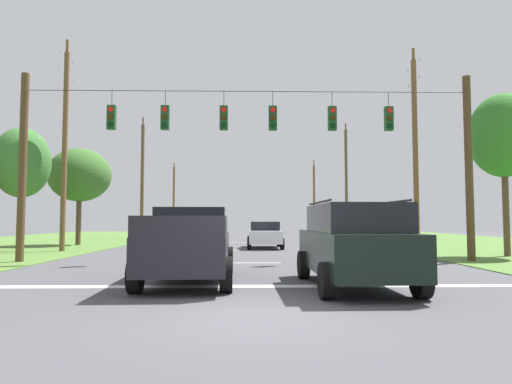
{
  "coord_description": "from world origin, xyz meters",
  "views": [
    {
      "loc": [
        -0.03,
        -7.77,
        1.61
      ],
      "look_at": [
        0.35,
        11.58,
        2.82
      ],
      "focal_mm": 31.62,
      "sensor_mm": 36.0,
      "label": 1
    }
  ],
  "objects_px": {
    "suv_black": "(354,243)",
    "utility_pole_near_left": "(314,197)",
    "overhead_signal_span": "(248,154)",
    "utility_pole_far_right": "(346,180)",
    "tree_roadside_left": "(80,175)",
    "tree_roadside_right": "(22,163)",
    "utility_pole_mid_right": "(415,149)",
    "utility_pole_far_left": "(65,144)",
    "utility_pole_distant_right": "(142,179)",
    "utility_pole_distant_left": "(174,198)",
    "tree_roadside_far_right": "(503,136)",
    "distant_car_crossing_white": "(265,234)",
    "pickup_truck": "(190,244)"
  },
  "relations": [
    {
      "from": "distant_car_crossing_white",
      "to": "utility_pole_far_right",
      "type": "height_order",
      "value": "utility_pole_far_right"
    },
    {
      "from": "suv_black",
      "to": "utility_pole_near_left",
      "type": "distance_m",
      "value": 49.37
    },
    {
      "from": "overhead_signal_span",
      "to": "utility_pole_far_right",
      "type": "bearing_deg",
      "value": 69.29
    },
    {
      "from": "distant_car_crossing_white",
      "to": "tree_roadside_left",
      "type": "distance_m",
      "value": 12.71
    },
    {
      "from": "overhead_signal_span",
      "to": "tree_roadside_left",
      "type": "distance_m",
      "value": 15.84
    },
    {
      "from": "utility_pole_distant_left",
      "to": "tree_roadside_left",
      "type": "relative_size",
      "value": 1.47
    },
    {
      "from": "utility_pole_distant_right",
      "to": "tree_roadside_far_right",
      "type": "relative_size",
      "value": 1.52
    },
    {
      "from": "utility_pole_mid_right",
      "to": "utility_pole_near_left",
      "type": "distance_m",
      "value": 36.0
    },
    {
      "from": "pickup_truck",
      "to": "utility_pole_mid_right",
      "type": "height_order",
      "value": "utility_pole_mid_right"
    },
    {
      "from": "utility_pole_far_right",
      "to": "utility_pole_near_left",
      "type": "distance_m",
      "value": 17.58
    },
    {
      "from": "utility_pole_mid_right",
      "to": "tree_roadside_right",
      "type": "bearing_deg",
      "value": -179.44
    },
    {
      "from": "utility_pole_distant_right",
      "to": "tree_roadside_left",
      "type": "height_order",
      "value": "utility_pole_distant_right"
    },
    {
      "from": "overhead_signal_span",
      "to": "utility_pole_distant_right",
      "type": "distance_m",
      "value": 25.66
    },
    {
      "from": "distant_car_crossing_white",
      "to": "utility_pole_distant_right",
      "type": "bearing_deg",
      "value": 125.01
    },
    {
      "from": "tree_roadside_far_right",
      "to": "utility_pole_distant_right",
      "type": "bearing_deg",
      "value": 134.24
    },
    {
      "from": "utility_pole_far_left",
      "to": "utility_pole_near_left",
      "type": "bearing_deg",
      "value": 63.17
    },
    {
      "from": "utility_pole_far_left",
      "to": "utility_pole_distant_right",
      "type": "distance_m",
      "value": 17.91
    },
    {
      "from": "overhead_signal_span",
      "to": "tree_roadside_right",
      "type": "relative_size",
      "value": 2.76
    },
    {
      "from": "utility_pole_distant_left",
      "to": "utility_pole_distant_right",
      "type": "bearing_deg",
      "value": -90.04
    },
    {
      "from": "utility_pole_mid_right",
      "to": "utility_pole_near_left",
      "type": "xyz_separation_m",
      "value": [
        -0.05,
        35.99,
        -0.78
      ]
    },
    {
      "from": "pickup_truck",
      "to": "utility_pole_near_left",
      "type": "bearing_deg",
      "value": 77.63
    },
    {
      "from": "utility_pole_mid_right",
      "to": "tree_roadside_far_right",
      "type": "bearing_deg",
      "value": -58.66
    },
    {
      "from": "utility_pole_distant_right",
      "to": "tree_roadside_left",
      "type": "distance_m",
      "value": 12.27
    },
    {
      "from": "utility_pole_distant_right",
      "to": "utility_pole_far_right",
      "type": "bearing_deg",
      "value": 2.63
    },
    {
      "from": "utility_pole_far_right",
      "to": "utility_pole_far_left",
      "type": "xyz_separation_m",
      "value": [
        -18.81,
        -18.77,
        0.17
      ]
    },
    {
      "from": "utility_pole_distant_right",
      "to": "utility_pole_distant_left",
      "type": "height_order",
      "value": "utility_pole_distant_right"
    },
    {
      "from": "overhead_signal_span",
      "to": "tree_roadside_far_right",
      "type": "height_order",
      "value": "overhead_signal_span"
    },
    {
      "from": "utility_pole_mid_right",
      "to": "utility_pole_far_right",
      "type": "distance_m",
      "value": 18.44
    },
    {
      "from": "utility_pole_near_left",
      "to": "utility_pole_far_left",
      "type": "relative_size",
      "value": 0.87
    },
    {
      "from": "utility_pole_far_left",
      "to": "utility_pole_distant_left",
      "type": "distance_m",
      "value": 35.65
    },
    {
      "from": "overhead_signal_span",
      "to": "utility_pole_far_left",
      "type": "height_order",
      "value": "utility_pole_far_left"
    },
    {
      "from": "utility_pole_far_left",
      "to": "utility_pole_distant_right",
      "type": "height_order",
      "value": "utility_pole_far_left"
    },
    {
      "from": "utility_pole_distant_left",
      "to": "distant_car_crossing_white",
      "type": "bearing_deg",
      "value": -72.13
    },
    {
      "from": "suv_black",
      "to": "distant_car_crossing_white",
      "type": "bearing_deg",
      "value": 95.75
    },
    {
      "from": "utility_pole_distant_right",
      "to": "tree_roadside_right",
      "type": "height_order",
      "value": "utility_pole_distant_right"
    },
    {
      "from": "tree_roadside_right",
      "to": "utility_pole_mid_right",
      "type": "bearing_deg",
      "value": 0.56
    },
    {
      "from": "utility_pole_mid_right",
      "to": "utility_pole_far_left",
      "type": "distance_m",
      "value": 18.43
    },
    {
      "from": "distant_car_crossing_white",
      "to": "tree_roadside_left",
      "type": "xyz_separation_m",
      "value": [
        -11.79,
        2.98,
        3.7
      ]
    },
    {
      "from": "utility_pole_far_left",
      "to": "tree_roadside_left",
      "type": "xyz_separation_m",
      "value": [
        -1.32,
        5.72,
        -1.07
      ]
    },
    {
      "from": "utility_pole_near_left",
      "to": "utility_pole_distant_right",
      "type": "height_order",
      "value": "utility_pole_distant_right"
    },
    {
      "from": "tree_roadside_left",
      "to": "utility_pole_mid_right",
      "type": "bearing_deg",
      "value": -15.26
    },
    {
      "from": "overhead_signal_span",
      "to": "tree_roadside_far_right",
      "type": "xyz_separation_m",
      "value": [
        11.38,
        2.17,
        1.16
      ]
    },
    {
      "from": "utility_pole_mid_right",
      "to": "utility_pole_distant_left",
      "type": "relative_size",
      "value": 1.19
    },
    {
      "from": "utility_pole_mid_right",
      "to": "utility_pole_far_left",
      "type": "height_order",
      "value": "utility_pole_far_left"
    },
    {
      "from": "utility_pole_distant_right",
      "to": "overhead_signal_span",
      "type": "bearing_deg",
      "value": -67.92
    },
    {
      "from": "overhead_signal_span",
      "to": "utility_pole_far_right",
      "type": "height_order",
      "value": "utility_pole_far_right"
    },
    {
      "from": "pickup_truck",
      "to": "utility_pole_distant_left",
      "type": "distance_m",
      "value": 47.74
    },
    {
      "from": "utility_pole_mid_right",
      "to": "tree_roadside_left",
      "type": "bearing_deg",
      "value": 164.74
    },
    {
      "from": "pickup_truck",
      "to": "overhead_signal_span",
      "type": "bearing_deg",
      "value": 73.93
    },
    {
      "from": "utility_pole_distant_left",
      "to": "utility_pole_far_left",
      "type": "bearing_deg",
      "value": -89.79
    }
  ]
}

